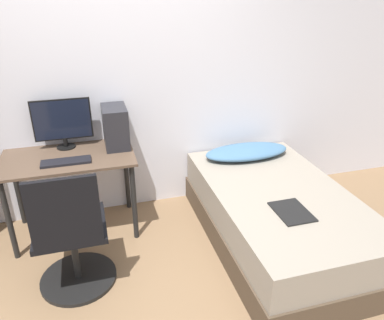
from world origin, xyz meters
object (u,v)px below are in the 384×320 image
object	(u,v)px
office_chair	(72,243)
bed	(277,216)
monitor	(62,122)
keyboard	(66,162)
pc_tower	(115,127)

from	to	relation	value
office_chair	bed	xyz separation A→B (m)	(1.64, 0.09, -0.13)
monitor	keyboard	world-z (taller)	monitor
office_chair	keyboard	bearing A→B (deg)	90.20
monitor	keyboard	bearing A→B (deg)	-89.32
office_chair	bed	world-z (taller)	office_chair
keyboard	pc_tower	size ratio (longest dim) A/B	1.10
bed	monitor	distance (m)	1.98
keyboard	pc_tower	distance (m)	0.52
office_chair	pc_tower	size ratio (longest dim) A/B	2.76
bed	keyboard	distance (m)	1.79
office_chair	monitor	xyz separation A→B (m)	(-0.01, 0.93, 0.58)
office_chair	pc_tower	xyz separation A→B (m)	(0.42, 0.84, 0.52)
office_chair	keyboard	world-z (taller)	office_chair
bed	keyboard	world-z (taller)	keyboard
bed	monitor	world-z (taller)	monitor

